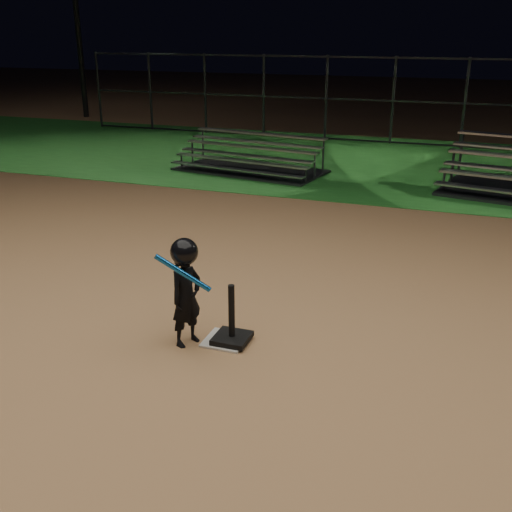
{
  "coord_description": "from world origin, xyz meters",
  "views": [
    {
      "loc": [
        2.29,
        -5.47,
        3.23
      ],
      "look_at": [
        0.0,
        1.0,
        0.65
      ],
      "focal_mm": 42.53,
      "sensor_mm": 36.0,
      "label": 1
    }
  ],
  "objects": [
    {
      "name": "ground",
      "position": [
        0.0,
        0.0,
        0.0
      ],
      "size": [
        80.0,
        80.0,
        0.0
      ],
      "primitive_type": "plane",
      "color": "#B07D4F",
      "rests_on": "ground"
    },
    {
      "name": "home_plate",
      "position": [
        0.0,
        0.0,
        0.01
      ],
      "size": [
        0.45,
        0.45,
        0.02
      ],
      "primitive_type": "cube",
      "color": "beige",
      "rests_on": "ground"
    },
    {
      "name": "bleacher_left",
      "position": [
        -2.65,
        8.02,
        0.18
      ],
      "size": [
        3.72,
        2.25,
        0.86
      ],
      "rotation": [
        0.0,
        0.0,
        -0.16
      ],
      "color": "#ADADB2",
      "rests_on": "ground"
    },
    {
      "name": "backstop_fence",
      "position": [
        0.0,
        13.0,
        1.25
      ],
      "size": [
        20.08,
        0.08,
        2.5
      ],
      "color": "#38383D",
      "rests_on": "ground"
    },
    {
      "name": "batting_tee",
      "position": [
        0.08,
        -0.0,
        0.14
      ],
      "size": [
        0.38,
        0.38,
        0.66
      ],
      "color": "black",
      "rests_on": "home_plate"
    },
    {
      "name": "child_batter",
      "position": [
        -0.37,
        -0.17,
        0.64
      ],
      "size": [
        0.56,
        0.51,
        1.21
      ],
      "rotation": [
        0.0,
        0.0,
        1.17
      ],
      "color": "black",
      "rests_on": "ground"
    },
    {
      "name": "grass_strip",
      "position": [
        0.0,
        10.0,
        0.01
      ],
      "size": [
        60.0,
        8.0,
        0.01
      ],
      "primitive_type": "cube",
      "color": "#1F6021",
      "rests_on": "ground"
    }
  ]
}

